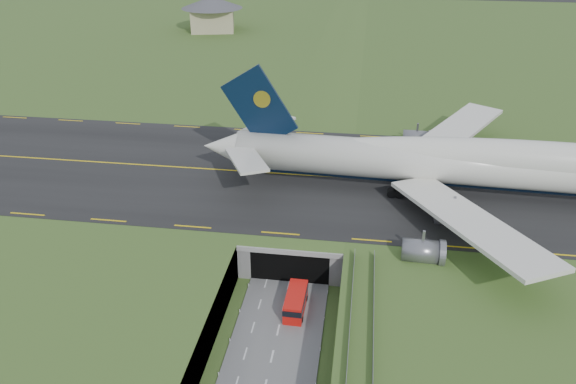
# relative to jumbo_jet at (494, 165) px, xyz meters

# --- Properties ---
(ground) EXTENTS (900.00, 900.00, 0.00)m
(ground) POSITION_rel_jumbo_jet_xyz_m (-31.96, -29.58, -11.92)
(ground) COLOR #385622
(ground) RESTS_ON ground
(airfield_deck) EXTENTS (800.00, 800.00, 6.00)m
(airfield_deck) POSITION_rel_jumbo_jet_xyz_m (-31.96, -29.58, -8.92)
(airfield_deck) COLOR gray
(airfield_deck) RESTS_ON ground
(trench_road) EXTENTS (12.00, 75.00, 0.20)m
(trench_road) POSITION_rel_jumbo_jet_xyz_m (-31.96, -37.08, -11.82)
(trench_road) COLOR slate
(trench_road) RESTS_ON ground
(taxiway) EXTENTS (800.00, 44.00, 0.18)m
(taxiway) POSITION_rel_jumbo_jet_xyz_m (-31.96, 3.42, -5.83)
(taxiway) COLOR black
(taxiway) RESTS_ON airfield_deck
(tunnel_portal) EXTENTS (17.00, 22.30, 6.00)m
(tunnel_portal) POSITION_rel_jumbo_jet_xyz_m (-31.96, -12.87, -8.59)
(tunnel_portal) COLOR gray
(tunnel_portal) RESTS_ON ground
(jumbo_jet) EXTENTS (106.40, 66.20, 21.91)m
(jumbo_jet) POSITION_rel_jumbo_jet_xyz_m (0.00, 0.00, 0.00)
(jumbo_jet) COLOR silver
(jumbo_jet) RESTS_ON ground
(shuttle_tram) EXTENTS (2.86, 7.13, 2.90)m
(shuttle_tram) POSITION_rel_jumbo_jet_xyz_m (-30.18, -28.01, -10.32)
(shuttle_tram) COLOR red
(shuttle_tram) RESTS_ON ground
(service_building) EXTENTS (27.82, 27.82, 12.75)m
(service_building) POSITION_rel_jumbo_jet_xyz_m (-83.03, 126.91, 1.63)
(service_building) COLOR tan
(service_building) RESTS_ON ground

